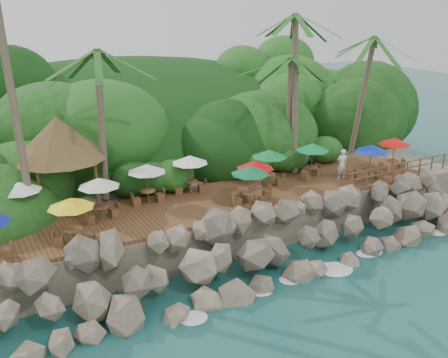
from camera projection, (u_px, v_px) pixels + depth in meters
ground at (288, 286)px, 23.18m from camera, size 140.00×140.00×0.00m
land_base at (155, 170)px, 36.00m from camera, size 32.00×25.20×2.10m
jungle_hill at (122, 157)px, 42.52m from camera, size 44.80×28.00×15.40m
seawall at (264, 247)px, 24.45m from camera, size 29.00×4.00×2.30m
terrace at (224, 200)px, 27.39m from camera, size 26.00×5.00×0.20m
jungle_foliage at (161, 188)px, 35.52m from camera, size 44.00×16.00×12.00m
foam_line at (284, 283)px, 23.42m from camera, size 25.20×0.80×0.06m
palms at (193, 10)px, 26.10m from camera, size 29.48×6.83×14.88m
palapa at (58, 138)px, 25.70m from camera, size 4.79×4.79×4.60m
dining_clusters at (212, 170)px, 26.17m from camera, size 25.21×5.21×2.17m
railing at (401, 169)px, 30.24m from camera, size 8.30×0.10×1.00m
waiter at (342, 164)px, 30.12m from camera, size 0.75×0.57×1.84m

